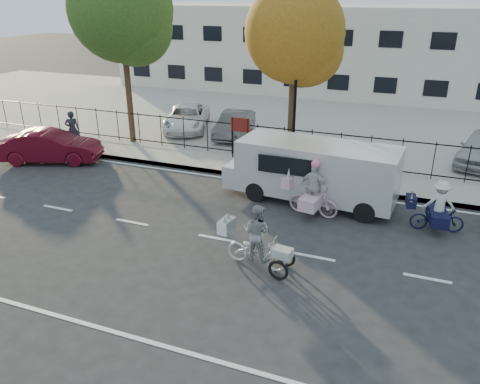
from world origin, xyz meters
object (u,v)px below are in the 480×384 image
at_px(bull_bike, 437,211).
at_px(white_van, 314,170).
at_px(red_sedan, 51,147).
at_px(lot_car_c, 235,124).
at_px(lot_car_b, 187,118).
at_px(unicorn_bike, 313,195).
at_px(lamppost, 295,95).
at_px(zebra_trike, 257,243).
at_px(pedestrian, 72,129).

xyz_separation_m(bull_bike, white_van, (-4.10, 0.86, 0.51)).
height_order(red_sedan, lot_car_c, red_sedan).
bearing_deg(lot_car_b, unicorn_bike, -60.78).
distance_m(lamppost, zebra_trike, 8.25).
bearing_deg(zebra_trike, white_van, 1.53).
bearing_deg(lot_car_b, white_van, -56.91).
bearing_deg(zebra_trike, red_sedan, 73.36).
relative_size(zebra_trike, lot_car_c, 0.57).
bearing_deg(lamppost, bull_bike, -34.35).
height_order(lot_car_b, lot_car_c, lot_car_b).
distance_m(zebra_trike, white_van, 4.85).
xyz_separation_m(white_van, pedestrian, (-11.72, 1.65, -0.15)).
height_order(zebra_trike, bull_bike, zebra_trike).
relative_size(lamppost, lot_car_b, 0.97).
relative_size(unicorn_bike, white_van, 0.32).
bearing_deg(lot_car_c, unicorn_bike, -57.86).
bearing_deg(lamppost, white_van, -62.60).
bearing_deg(unicorn_bike, lot_car_b, 56.95).
bearing_deg(lot_car_c, bull_bike, -41.98).
relative_size(bull_bike, lot_car_c, 0.49).
distance_m(bull_bike, white_van, 4.22).
bearing_deg(lot_car_b, lot_car_c, -25.13).
xyz_separation_m(white_van, red_sedan, (-11.59, 0.00, -0.48)).
height_order(unicorn_bike, white_van, white_van).
distance_m(lamppost, white_van, 3.90).
bearing_deg(lot_car_c, white_van, -54.21).
xyz_separation_m(red_sedan, lot_car_c, (6.19, 6.10, 0.07)).
xyz_separation_m(pedestrian, lot_car_c, (6.32, 4.45, -0.26)).
relative_size(bull_bike, pedestrian, 1.05).
relative_size(white_van, lot_car_b, 1.37).
height_order(bull_bike, lot_car_c, bull_bike).
bearing_deg(white_van, zebra_trike, -90.58).
height_order(bull_bike, red_sedan, bull_bike).
bearing_deg(zebra_trike, lamppost, 14.85).
relative_size(white_van, red_sedan, 1.44).
bearing_deg(pedestrian, lot_car_c, -176.39).
relative_size(lamppost, bull_bike, 2.36).
distance_m(lamppost, bull_bike, 7.27).
xyz_separation_m(unicorn_bike, white_van, (-0.25, 1.17, 0.45)).
relative_size(zebra_trike, bull_bike, 1.16).
xyz_separation_m(zebra_trike, white_van, (0.43, 4.81, 0.47)).
distance_m(zebra_trike, lot_car_c, 11.99).
height_order(unicorn_bike, pedestrian, unicorn_bike).
xyz_separation_m(zebra_trike, red_sedan, (-11.16, 4.81, -0.00)).
height_order(red_sedan, pedestrian, pedestrian).
distance_m(pedestrian, lot_car_c, 7.73).
bearing_deg(lamppost, lot_car_b, 153.00).
bearing_deg(lot_car_c, zebra_trike, -71.27).
relative_size(unicorn_bike, lot_car_c, 0.53).
height_order(zebra_trike, pedestrian, pedestrian).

